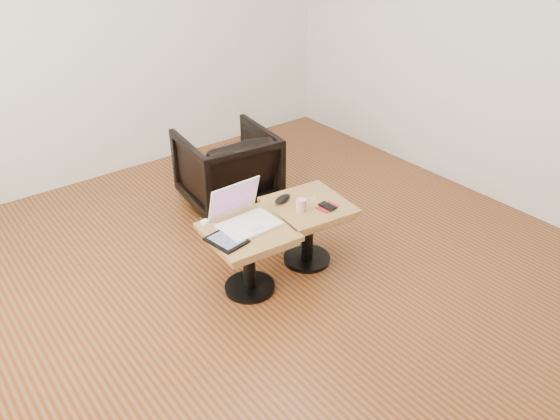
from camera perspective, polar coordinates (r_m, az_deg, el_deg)
room_shell at (r=3.05m, az=-1.82°, el=12.48°), size 4.52×4.52×2.71m
side_table_left at (r=3.47m, az=-3.33°, el=-3.67°), size 0.55×0.55×0.46m
side_table_right at (r=3.74m, az=2.95°, el=-0.89°), size 0.57×0.57×0.46m
laptop at (r=3.44m, az=-3.76°, el=-0.66°), size 0.36×0.33×0.25m
tablet at (r=3.30m, az=-5.63°, el=-3.16°), size 0.21×0.25×0.02m
charging_adapter at (r=3.48m, az=-7.86°, el=-1.28°), size 0.05×0.05×0.02m
glasses_case at (r=3.69m, az=0.28°, el=1.17°), size 0.15×0.09×0.05m
striped_cup at (r=3.58m, az=2.22°, el=0.51°), size 0.09×0.09×0.09m
earbuds_tangle at (r=3.73m, az=3.41°, el=1.20°), size 0.07×0.04×0.01m
phone_on_sleeve at (r=3.64m, az=4.98°, el=0.35°), size 0.14×0.12×0.02m
armchair at (r=4.49m, az=-5.53°, el=4.32°), size 0.77×0.79×0.65m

